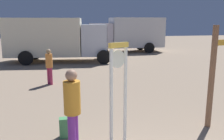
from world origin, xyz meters
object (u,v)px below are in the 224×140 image
standing_clock (118,87)px  backpack (66,128)px  person_distant (49,65)px  box_truck_far (128,33)px  person_near_clock (72,107)px  box_truck_near (56,38)px

standing_clock → backpack: bearing=144.1°
person_distant → box_truck_far: box_truck_far is taller
person_near_clock → person_distant: person_near_clock is taller
person_near_clock → standing_clock: bearing=-4.8°
standing_clock → person_near_clock: standing_clock is taller
backpack → box_truck_far: bearing=68.3°
backpack → box_truck_near: size_ratio=0.07×
box_truck_far → person_distant: bearing=-122.8°
person_distant → box_truck_far: size_ratio=0.23×
backpack → standing_clock: bearing=-35.9°
backpack → box_truck_far: box_truck_far is taller
standing_clock → box_truck_far: box_truck_far is taller
standing_clock → person_distant: standing_clock is taller
person_near_clock → box_truck_far: box_truck_far is taller
box_truck_far → person_near_clock: bearing=-110.4°
person_near_clock → box_truck_near: box_truck_near is taller
person_near_clock → box_truck_near: (-0.39, 11.76, 0.63)m
box_truck_near → box_truck_far: 7.56m
standing_clock → box_truck_far: (5.00, 15.99, 0.30)m
backpack → person_distant: (-0.50, 5.01, 0.62)m
backpack → box_truck_near: box_truck_near is taller
person_near_clock → backpack: size_ratio=3.67×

